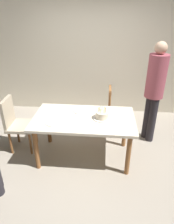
{
  "coord_description": "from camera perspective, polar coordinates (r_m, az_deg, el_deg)",
  "views": [
    {
      "loc": [
        0.31,
        -2.74,
        2.25
      ],
      "look_at": [
        0.05,
        0.0,
        0.84
      ],
      "focal_mm": 32.61,
      "sensor_mm": 36.0,
      "label": 1
    }
  ],
  "objects": [
    {
      "name": "fork_far_side",
      "position": [
        3.37,
        -4.53,
        0.46
      ],
      "size": [
        0.18,
        0.03,
        0.01
      ],
      "primitive_type": "cube",
      "rotation": [
        0.0,
        0.0,
        0.08
      ],
      "color": "silver",
      "rests_on": "dining_table"
    },
    {
      "name": "person_guest",
      "position": [
        3.7,
        18.44,
        6.43
      ],
      "size": [
        0.32,
        0.32,
        1.8
      ],
      "color": "#262328",
      "rests_on": "ground"
    },
    {
      "name": "dining_table",
      "position": [
        3.19,
        -0.89,
        -3.02
      ],
      "size": [
        1.57,
        0.91,
        0.74
      ],
      "color": "beige",
      "rests_on": "ground"
    },
    {
      "name": "back_wall",
      "position": [
        4.7,
        1.57,
        15.42
      ],
      "size": [
        6.4,
        0.1,
        2.6
      ],
      "primitive_type": "cube",
      "color": "beige",
      "rests_on": "ground"
    },
    {
      "name": "chair_spindle_back",
      "position": [
        3.95,
        3.72,
        0.06
      ],
      "size": [
        0.44,
        0.44,
        0.95
      ],
      "color": "tan",
      "rests_on": "ground"
    },
    {
      "name": "plate_far_side",
      "position": [
        3.33,
        -1.87,
        0.25
      ],
      "size": [
        0.22,
        0.22,
        0.01
      ],
      "primitive_type": "cylinder",
      "color": "white",
      "rests_on": "dining_table"
    },
    {
      "name": "fork_near_celebrant",
      "position": [
        3.07,
        -12.43,
        -2.97
      ],
      "size": [
        0.18,
        0.02,
        0.01
      ],
      "primitive_type": "cube",
      "rotation": [
        0.0,
        0.0,
        0.0
      ],
      "color": "silver",
      "rests_on": "dining_table"
    },
    {
      "name": "plate_near_celebrant",
      "position": [
        3.04,
        -9.46,
        -2.94
      ],
      "size": [
        0.22,
        0.22,
        0.01
      ],
      "primitive_type": "cylinder",
      "color": "white",
      "rests_on": "dining_table"
    },
    {
      "name": "chair_upholstered",
      "position": [
        3.66,
        -19.31,
        -2.58
      ],
      "size": [
        0.46,
        0.46,
        0.95
      ],
      "color": "tan",
      "rests_on": "ground"
    },
    {
      "name": "ground",
      "position": [
        3.56,
        -0.82,
        -12.08
      ],
      "size": [
        6.4,
        6.4,
        0.0
      ],
      "primitive_type": "plane",
      "color": "#9E9384"
    },
    {
      "name": "birthday_cake",
      "position": [
        3.11,
        4.25,
        -0.93
      ],
      "size": [
        0.28,
        0.28,
        0.18
      ],
      "color": "silver",
      "rests_on": "dining_table"
    }
  ]
}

